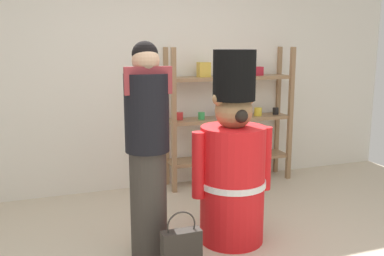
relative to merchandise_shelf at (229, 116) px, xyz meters
name	(u,v)px	position (x,y,z in m)	size (l,w,h in m)	color
back_wall	(148,75)	(-0.92, 0.22, 0.49)	(6.40, 0.12, 2.60)	silver
merchandise_shelf	(229,116)	(0.00, 0.00, 0.00)	(1.53, 0.35, 1.61)	#93704C
teddy_bear_guard	(233,165)	(-0.64, -1.45, -0.15)	(0.71, 0.56, 1.60)	red
person_shopper	(148,149)	(-1.36, -1.48, 0.06)	(0.35, 0.33, 1.67)	#38332D
shopping_bag	(181,250)	(-1.20, -1.81, -0.63)	(0.29, 0.10, 0.47)	#332D28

